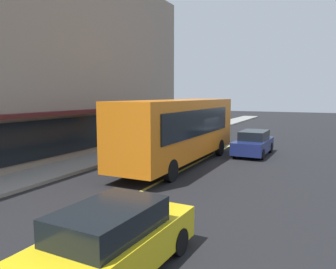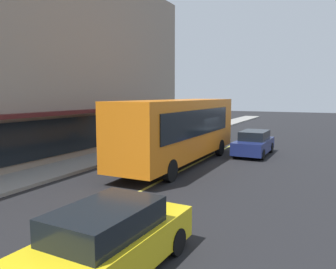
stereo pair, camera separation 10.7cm
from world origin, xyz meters
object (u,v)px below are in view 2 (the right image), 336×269
bus (180,128)px  car_yellow (109,241)px  traffic_light (180,109)px  car_navy (254,143)px  pedestrian_at_corner (166,128)px

bus → car_yellow: bearing=-163.4°
bus → traffic_light: bus is taller
bus → car_yellow: 11.42m
car_yellow → car_navy: same height
bus → pedestrian_at_corner: (7.99, 4.82, -0.90)m
car_navy → pedestrian_at_corner: (3.37, 7.84, 0.34)m
pedestrian_at_corner → bus: bearing=-148.9°
bus → traffic_light: 10.50m
bus → traffic_light: bearing=24.0°
car_yellow → pedestrian_at_corner: pedestrian_at_corner is taller
traffic_light → car_yellow: 21.87m
car_navy → traffic_light: bearing=55.8°
bus → car_yellow: bus is taller
traffic_light → car_yellow: size_ratio=0.73×
traffic_light → car_navy: (-4.96, -7.29, -1.79)m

